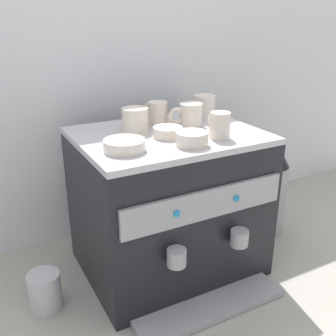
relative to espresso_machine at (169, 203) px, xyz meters
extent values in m
plane|color=#9E998E|center=(0.00, 0.00, -0.24)|extent=(4.00, 4.00, 0.00)
cube|color=silver|center=(0.00, 0.38, 0.31)|extent=(2.80, 0.03, 1.11)
cube|color=black|center=(0.00, 0.00, -0.01)|extent=(0.57, 0.45, 0.47)
cube|color=#B7B7BC|center=(0.00, 0.00, 0.24)|extent=(0.57, 0.45, 0.02)
cube|color=#939399|center=(0.00, -0.23, 0.10)|extent=(0.53, 0.01, 0.09)
cylinder|color=#1E7AB7|center=(-0.10, -0.23, 0.10)|extent=(0.02, 0.01, 0.02)
cylinder|color=#1E7AB7|center=(0.10, -0.23, 0.10)|extent=(0.02, 0.01, 0.02)
cube|color=#939399|center=(0.00, -0.27, -0.23)|extent=(0.49, 0.12, 0.02)
cylinder|color=#939399|center=(-0.11, -0.25, -0.03)|extent=(0.06, 0.06, 0.05)
cylinder|color=#939399|center=(0.11, -0.25, -0.03)|extent=(0.06, 0.06, 0.05)
cylinder|color=beige|center=(-0.09, 0.06, 0.29)|extent=(0.08, 0.08, 0.08)
torus|color=beige|center=(-0.08, 0.12, 0.29)|extent=(0.02, 0.06, 0.06)
cylinder|color=beige|center=(0.11, -0.12, 0.29)|extent=(0.06, 0.06, 0.08)
torus|color=beige|center=(0.11, -0.08, 0.29)|extent=(0.02, 0.06, 0.06)
cylinder|color=beige|center=(0.20, 0.11, 0.29)|extent=(0.07, 0.07, 0.08)
torus|color=beige|center=(0.24, 0.13, 0.29)|extent=(0.06, 0.05, 0.06)
cylinder|color=beige|center=(0.11, 0.04, 0.29)|extent=(0.08, 0.08, 0.08)
torus|color=beige|center=(0.06, 0.05, 0.29)|extent=(0.06, 0.02, 0.06)
cylinder|color=beige|center=(0.01, 0.10, 0.29)|extent=(0.06, 0.06, 0.08)
torus|color=beige|center=(0.00, 0.14, 0.29)|extent=(0.03, 0.06, 0.06)
cylinder|color=beige|center=(-0.19, -0.09, 0.26)|extent=(0.12, 0.12, 0.03)
cylinder|color=beige|center=(-0.19, -0.09, 0.25)|extent=(0.06, 0.06, 0.01)
cylinder|color=beige|center=(0.00, -0.14, 0.27)|extent=(0.09, 0.09, 0.04)
cylinder|color=beige|center=(0.00, -0.14, 0.25)|extent=(0.05, 0.05, 0.01)
cylinder|color=beige|center=(-0.02, -0.04, 0.26)|extent=(0.09, 0.09, 0.03)
cylinder|color=beige|center=(-0.02, -0.04, 0.25)|extent=(0.05, 0.05, 0.01)
cylinder|color=#939399|center=(0.47, 0.03, -0.10)|extent=(0.14, 0.14, 0.28)
cone|color=black|center=(0.47, 0.03, 0.10)|extent=(0.14, 0.14, 0.13)
cylinder|color=#B7B7BC|center=(-0.44, -0.02, -0.19)|extent=(0.10, 0.10, 0.12)
camera|label=1|loc=(-0.57, -1.07, 0.61)|focal=42.71mm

